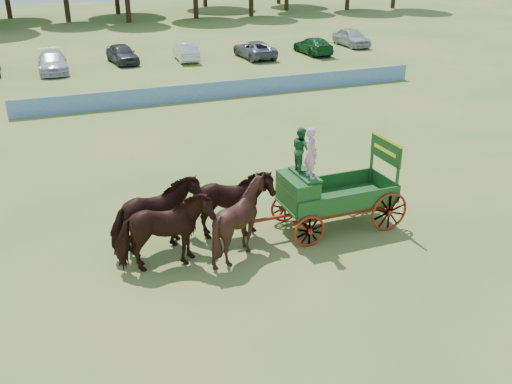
# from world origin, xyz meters

# --- Properties ---
(ground) EXTENTS (160.00, 160.00, 0.00)m
(ground) POSITION_xyz_m (0.00, 0.00, 0.00)
(ground) COLOR olive
(ground) RESTS_ON ground
(horse_lead_left) EXTENTS (2.89, 1.36, 2.42)m
(horse_lead_left) POSITION_xyz_m (-9.49, -0.37, 1.21)
(horse_lead_left) COLOR black
(horse_lead_left) RESTS_ON ground
(horse_lead_right) EXTENTS (3.10, 1.99, 2.42)m
(horse_lead_right) POSITION_xyz_m (-9.49, 0.73, 1.21)
(horse_lead_right) COLOR black
(horse_lead_right) RESTS_ON ground
(horse_wheel_left) EXTENTS (2.42, 2.21, 2.42)m
(horse_wheel_left) POSITION_xyz_m (-7.09, -0.37, 1.21)
(horse_wheel_left) COLOR black
(horse_wheel_left) RESTS_ON ground
(horse_wheel_right) EXTENTS (3.07, 1.85, 2.42)m
(horse_wheel_right) POSITION_xyz_m (-7.09, 0.73, 1.21)
(horse_wheel_right) COLOR black
(horse_wheel_right) RESTS_ON ground
(farm_dray) EXTENTS (6.00, 2.00, 3.82)m
(farm_dray) POSITION_xyz_m (-4.13, 0.19, 1.62)
(farm_dray) COLOR #9D2A0F
(farm_dray) RESTS_ON ground
(sponsor_banner) EXTENTS (26.00, 0.08, 1.05)m
(sponsor_banner) POSITION_xyz_m (-1.00, 18.00, 0.53)
(sponsor_banner) COLOR #1F62AA
(sponsor_banner) RESTS_ON ground
(parked_cars) EXTENTS (43.33, 7.09, 1.65)m
(parked_cars) POSITION_xyz_m (-5.35, 30.28, 0.74)
(parked_cars) COLOR silver
(parked_cars) RESTS_ON ground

